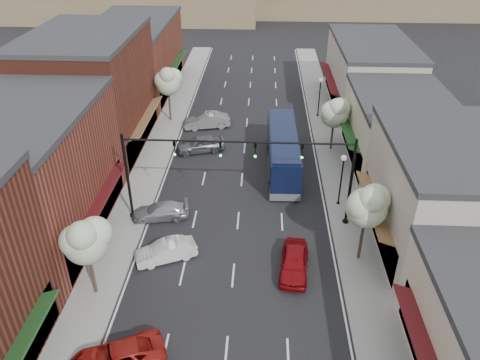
# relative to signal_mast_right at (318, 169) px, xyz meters

# --- Properties ---
(ground) EXTENTS (160.00, 160.00, 0.00)m
(ground) POSITION_rel_signal_mast_right_xyz_m (-5.62, -8.00, -4.62)
(ground) COLOR black
(ground) RESTS_ON ground
(sidewalk_left) EXTENTS (2.80, 73.00, 0.15)m
(sidewalk_left) POSITION_rel_signal_mast_right_xyz_m (-14.02, 10.50, -4.55)
(sidewalk_left) COLOR gray
(sidewalk_left) RESTS_ON ground
(sidewalk_right) EXTENTS (2.80, 73.00, 0.15)m
(sidewalk_right) POSITION_rel_signal_mast_right_xyz_m (2.78, 10.50, -4.55)
(sidewalk_right) COLOR gray
(sidewalk_right) RESTS_ON ground
(curb_left) EXTENTS (0.25, 73.00, 0.17)m
(curb_left) POSITION_rel_signal_mast_right_xyz_m (-12.62, 10.50, -4.55)
(curb_left) COLOR gray
(curb_left) RESTS_ON ground
(curb_right) EXTENTS (0.25, 73.00, 0.17)m
(curb_right) POSITION_rel_signal_mast_right_xyz_m (1.38, 10.50, -4.55)
(curb_right) COLOR gray
(curb_right) RESTS_ON ground
(bldg_left_midnear) EXTENTS (10.14, 14.10, 9.40)m
(bldg_left_midnear) POSITION_rel_signal_mast_right_xyz_m (-19.85, -2.00, 0.03)
(bldg_left_midnear) COLOR brown
(bldg_left_midnear) RESTS_ON ground
(bldg_left_midfar) EXTENTS (10.14, 14.10, 10.90)m
(bldg_left_midfar) POSITION_rel_signal_mast_right_xyz_m (-19.86, 12.00, 0.78)
(bldg_left_midfar) COLOR #5E281B
(bldg_left_midfar) RESTS_ON ground
(bldg_left_far) EXTENTS (10.14, 18.10, 8.40)m
(bldg_left_far) POSITION_rel_signal_mast_right_xyz_m (-19.84, 28.00, -0.46)
(bldg_left_far) COLOR brown
(bldg_left_far) RESTS_ON ground
(bldg_right_midnear) EXTENTS (9.14, 12.10, 7.90)m
(bldg_right_midnear) POSITION_rel_signal_mast_right_xyz_m (8.10, -2.00, -0.72)
(bldg_right_midnear) COLOR #B5A99B
(bldg_right_midnear) RESTS_ON ground
(bldg_right_midfar) EXTENTS (9.14, 12.10, 6.40)m
(bldg_right_midfar) POSITION_rel_signal_mast_right_xyz_m (8.08, 10.00, -1.46)
(bldg_right_midfar) COLOR beige
(bldg_right_midfar) RESTS_ON ground
(bldg_right_far) EXTENTS (9.14, 16.10, 7.40)m
(bldg_right_far) POSITION_rel_signal_mast_right_xyz_m (8.09, 24.00, -0.96)
(bldg_right_far) COLOR #B5A99B
(bldg_right_far) RESTS_ON ground
(signal_mast_right) EXTENTS (8.22, 0.46, 7.00)m
(signal_mast_right) POSITION_rel_signal_mast_right_xyz_m (0.00, 0.00, 0.00)
(signal_mast_right) COLOR black
(signal_mast_right) RESTS_ON ground
(signal_mast_left) EXTENTS (8.22, 0.46, 7.00)m
(signal_mast_left) POSITION_rel_signal_mast_right_xyz_m (-11.24, 0.00, 0.00)
(signal_mast_left) COLOR black
(signal_mast_left) RESTS_ON ground
(tree_right_near) EXTENTS (2.85, 2.65, 5.95)m
(tree_right_near) POSITION_rel_signal_mast_right_xyz_m (2.73, -4.05, -0.17)
(tree_right_near) COLOR #47382B
(tree_right_near) RESTS_ON ground
(tree_right_far) EXTENTS (2.85, 2.65, 5.43)m
(tree_right_far) POSITION_rel_signal_mast_right_xyz_m (2.73, 11.95, -0.63)
(tree_right_far) COLOR #47382B
(tree_right_far) RESTS_ON ground
(tree_left_near) EXTENTS (2.85, 2.65, 5.69)m
(tree_left_near) POSITION_rel_signal_mast_right_xyz_m (-13.87, -8.05, -0.40)
(tree_left_near) COLOR #47382B
(tree_left_near) RESTS_ON ground
(tree_left_far) EXTENTS (2.85, 2.65, 6.13)m
(tree_left_far) POSITION_rel_signal_mast_right_xyz_m (-13.87, 17.95, -0.02)
(tree_left_far) COLOR #47382B
(tree_left_far) RESTS_ON ground
(lamp_post_near) EXTENTS (0.44, 0.44, 4.44)m
(lamp_post_near) POSITION_rel_signal_mast_right_xyz_m (2.18, 2.50, -1.62)
(lamp_post_near) COLOR black
(lamp_post_near) RESTS_ON ground
(lamp_post_far) EXTENTS (0.44, 0.44, 4.44)m
(lamp_post_far) POSITION_rel_signal_mast_right_xyz_m (2.18, 20.00, -1.62)
(lamp_post_far) COLOR black
(lamp_post_far) RESTS_ON ground
(coach_bus) EXTENTS (2.70, 11.37, 3.46)m
(coach_bus) POSITION_rel_signal_mast_right_xyz_m (-2.12, 8.19, -2.81)
(coach_bus) COLOR black
(coach_bus) RESTS_ON ground
(red_hatchback) EXTENTS (2.22, 4.59, 1.51)m
(red_hatchback) POSITION_rel_signal_mast_right_xyz_m (-1.71, -5.40, -3.87)
(red_hatchback) COLOR maroon
(red_hatchback) RESTS_ON ground
(parked_car_a) EXTENTS (5.50, 4.18, 1.39)m
(parked_car_a) POSITION_rel_signal_mast_right_xyz_m (-11.15, -13.20, -3.93)
(parked_car_a) COLOR maroon
(parked_car_a) RESTS_ON ground
(parked_car_b) EXTENTS (4.30, 2.95, 1.34)m
(parked_car_b) POSITION_rel_signal_mast_right_xyz_m (-10.21, -4.61, -3.95)
(parked_car_b) COLOR silver
(parked_car_b) RESTS_ON ground
(parked_car_c) EXTENTS (4.52, 2.49, 1.24)m
(parked_car_c) POSITION_rel_signal_mast_right_xyz_m (-11.52, 0.04, -4.00)
(parked_car_c) COLOR #A0A1A5
(parked_car_c) RESTS_ON ground
(parked_car_d) EXTENTS (4.95, 3.10, 1.57)m
(parked_car_d) POSITION_rel_signal_mast_right_xyz_m (-9.82, 11.06, -3.84)
(parked_car_d) COLOR #54565B
(parked_car_d) RESTS_ON ground
(parked_car_e) EXTENTS (5.05, 2.74, 1.58)m
(parked_car_e) POSITION_rel_signal_mast_right_xyz_m (-9.82, 16.53, -3.83)
(parked_car_e) COLOR #A9A9AE
(parked_car_e) RESTS_ON ground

